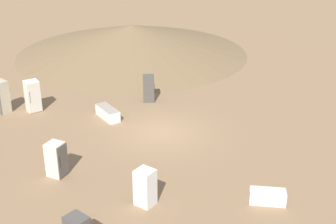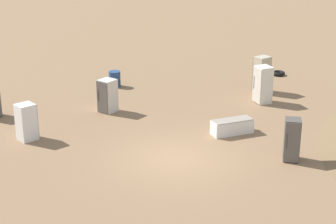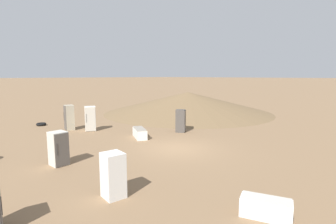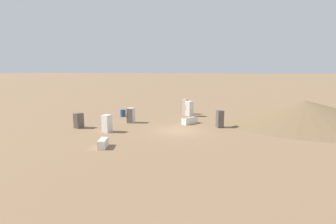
% 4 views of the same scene
% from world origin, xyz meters
% --- Properties ---
extents(ground_plane, '(1000.00, 1000.00, 0.00)m').
position_xyz_m(ground_plane, '(0.00, 0.00, 0.00)').
color(ground_plane, '#846647').
extents(discarded_fridge_1, '(0.89, 0.86, 1.69)m').
position_xyz_m(discarded_fridge_1, '(2.81, -3.51, 0.85)').
color(discarded_fridge_1, '#4C4742').
rests_on(discarded_fridge_1, ground_plane).
extents(discarded_fridge_2, '(0.83, 0.76, 1.59)m').
position_xyz_m(discarded_fridge_2, '(-2.61, 6.03, 0.79)').
color(discarded_fridge_2, white).
rests_on(discarded_fridge_2, ground_plane).
extents(discarded_fridge_3, '(1.93, 1.44, 0.65)m').
position_xyz_m(discarded_fridge_3, '(3.59, -0.20, 0.32)').
color(discarded_fridge_3, white).
rests_on(discarded_fridge_3, ground_plane).
extents(discarded_fridge_5, '(0.88, 0.80, 1.94)m').
position_xyz_m(discarded_fridge_5, '(9.52, 1.99, 0.97)').
color(discarded_fridge_5, '#B2A88E').
rests_on(discarded_fridge_5, ground_plane).
extents(discarded_fridge_6, '(0.99, 1.02, 1.89)m').
position_xyz_m(discarded_fridge_6, '(8.05, 1.00, 0.94)').
color(discarded_fridge_6, silver).
rests_on(discarded_fridge_6, ground_plane).
extents(discarded_fridge_7, '(0.81, 0.74, 1.60)m').
position_xyz_m(discarded_fridge_7, '(2.04, 5.97, 0.80)').
color(discarded_fridge_7, beige).
rests_on(discarded_fridge_7, ground_plane).
extents(scrap_tire, '(0.79, 0.79, 0.23)m').
position_xyz_m(scrap_tire, '(12.95, 2.90, 0.11)').
color(scrap_tire, black).
rests_on(scrap_tire, ground_plane).
extents(rusty_barrel, '(0.64, 0.64, 0.86)m').
position_xyz_m(rusty_barrel, '(5.12, 8.65, 0.43)').
color(rusty_barrel, navy).
rests_on(rusty_barrel, ground_plane).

